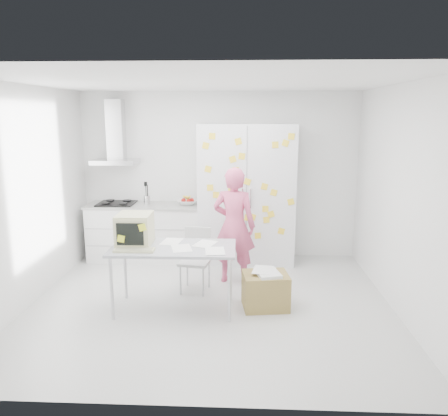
{
  "coord_description": "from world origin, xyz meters",
  "views": [
    {
      "loc": [
        0.41,
        -5.13,
        2.34
      ],
      "look_at": [
        0.14,
        0.63,
        1.1
      ],
      "focal_mm": 35.0,
      "sensor_mm": 36.0,
      "label": 1
    }
  ],
  "objects_px": {
    "chair": "(196,255)",
    "cardboard_box": "(265,290)",
    "desk": "(149,238)",
    "person": "(234,226)"
  },
  "relations": [
    {
      "from": "chair",
      "to": "cardboard_box",
      "type": "relative_size",
      "value": 1.42
    },
    {
      "from": "chair",
      "to": "cardboard_box",
      "type": "distance_m",
      "value": 1.09
    },
    {
      "from": "person",
      "to": "cardboard_box",
      "type": "xyz_separation_m",
      "value": [
        0.41,
        -0.83,
        -0.6
      ]
    },
    {
      "from": "person",
      "to": "chair",
      "type": "bearing_deg",
      "value": 42.41
    },
    {
      "from": "desk",
      "to": "cardboard_box",
      "type": "height_order",
      "value": "desk"
    },
    {
      "from": "cardboard_box",
      "to": "person",
      "type": "bearing_deg",
      "value": 116.09
    },
    {
      "from": "desk",
      "to": "person",
      "type": "bearing_deg",
      "value": 41.09
    },
    {
      "from": "person",
      "to": "cardboard_box",
      "type": "bearing_deg",
      "value": 128.56
    },
    {
      "from": "desk",
      "to": "cardboard_box",
      "type": "bearing_deg",
      "value": 1.85
    },
    {
      "from": "person",
      "to": "cardboard_box",
      "type": "distance_m",
      "value": 1.1
    }
  ]
}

